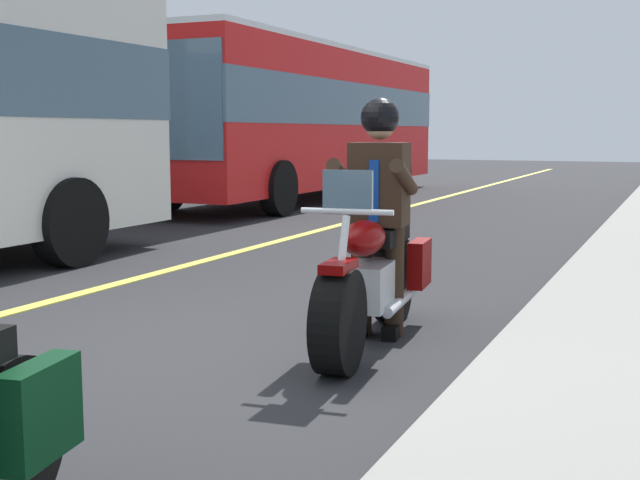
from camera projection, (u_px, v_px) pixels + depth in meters
ground_plane at (178, 354)px, 5.63m from camera, size 80.00×80.00×0.00m
motorcycle_main at (372, 280)px, 5.90m from camera, size 2.22×0.75×1.26m
rider_main at (379, 196)px, 6.01m from camera, size 0.66×0.60×1.74m
bus_far at (303, 115)px, 18.36m from camera, size 11.05×2.70×3.30m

